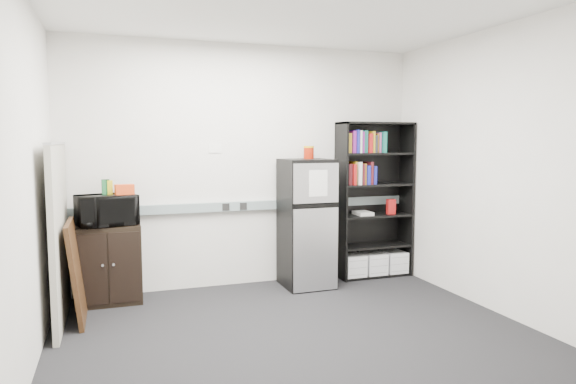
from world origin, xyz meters
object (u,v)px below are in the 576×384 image
at_px(cabinet, 108,264).
at_px(microwave, 106,210).
at_px(cubicle_partition, 59,233).
at_px(bookshelf, 374,201).
at_px(refrigerator, 307,223).

height_order(cabinet, microwave, microwave).
bearing_deg(cabinet, cubicle_partition, -133.54).
bearing_deg(cabinet, bookshelf, 1.22).
distance_m(cabinet, microwave, 0.55).
relative_size(bookshelf, microwave, 3.35).
distance_m(cubicle_partition, cabinet, 0.71).
bearing_deg(bookshelf, cubicle_partition, -171.94).
relative_size(cubicle_partition, refrigerator, 1.13).
distance_m(bookshelf, microwave, 3.03).
xyz_separation_m(cabinet, microwave, (-0.00, -0.02, 0.55)).
bearing_deg(cubicle_partition, bookshelf, 8.06).
height_order(bookshelf, refrigerator, bookshelf).
xyz_separation_m(cubicle_partition, refrigerator, (2.51, 0.34, -0.10)).
bearing_deg(microwave, refrigerator, -16.26).
relative_size(bookshelf, cubicle_partition, 1.14).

